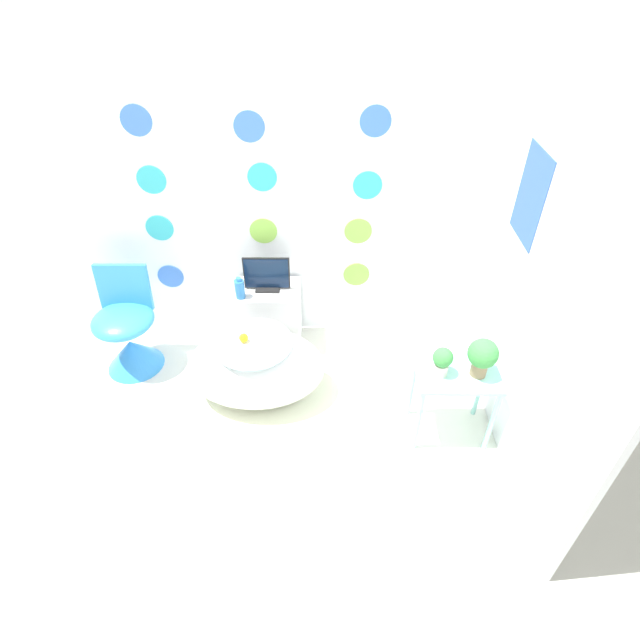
{
  "coord_description": "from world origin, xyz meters",
  "views": [
    {
      "loc": [
        0.46,
        -1.69,
        2.75
      ],
      "look_at": [
        0.44,
        0.77,
        0.76
      ],
      "focal_mm": 28.0,
      "sensor_mm": 36.0,
      "label": 1
    }
  ],
  "objects_px": {
    "chair": "(129,337)",
    "potted_plant_left": "(442,360)",
    "potted_plant_right": "(482,356)",
    "tv": "(267,276)",
    "bathtub": "(256,367)",
    "vase": "(240,289)"
  },
  "relations": [
    {
      "from": "potted_plant_right",
      "to": "chair",
      "type": "bearing_deg",
      "value": 165.01
    },
    {
      "from": "tv",
      "to": "potted_plant_right",
      "type": "xyz_separation_m",
      "value": [
        1.38,
        -0.91,
        0.04
      ]
    },
    {
      "from": "chair",
      "to": "potted_plant_right",
      "type": "height_order",
      "value": "potted_plant_right"
    },
    {
      "from": "potted_plant_left",
      "to": "potted_plant_right",
      "type": "relative_size",
      "value": 0.75
    },
    {
      "from": "chair",
      "to": "potted_plant_left",
      "type": "height_order",
      "value": "chair"
    },
    {
      "from": "bathtub",
      "to": "potted_plant_right",
      "type": "bearing_deg",
      "value": -13.93
    },
    {
      "from": "bathtub",
      "to": "tv",
      "type": "xyz_separation_m",
      "value": [
        0.05,
        0.56,
        0.41
      ]
    },
    {
      "from": "tv",
      "to": "potted_plant_right",
      "type": "relative_size",
      "value": 1.31
    },
    {
      "from": "tv",
      "to": "potted_plant_left",
      "type": "relative_size",
      "value": 1.75
    },
    {
      "from": "bathtub",
      "to": "potted_plant_left",
      "type": "height_order",
      "value": "potted_plant_left"
    },
    {
      "from": "tv",
      "to": "potted_plant_right",
      "type": "height_order",
      "value": "same"
    },
    {
      "from": "bathtub",
      "to": "tv",
      "type": "height_order",
      "value": "tv"
    },
    {
      "from": "chair",
      "to": "tv",
      "type": "xyz_separation_m",
      "value": [
        1.05,
        0.26,
        0.39
      ]
    },
    {
      "from": "bathtub",
      "to": "vase",
      "type": "height_order",
      "value": "vase"
    },
    {
      "from": "vase",
      "to": "chair",
      "type": "bearing_deg",
      "value": -169.86
    },
    {
      "from": "bathtub",
      "to": "potted_plant_left",
      "type": "bearing_deg",
      "value": -16.32
    },
    {
      "from": "chair",
      "to": "tv",
      "type": "bearing_deg",
      "value": 14.02
    },
    {
      "from": "potted_plant_left",
      "to": "vase",
      "type": "bearing_deg",
      "value": 149.14
    },
    {
      "from": "chair",
      "to": "potted_plant_left",
      "type": "distance_m",
      "value": 2.32
    },
    {
      "from": "chair",
      "to": "potted_plant_left",
      "type": "xyz_separation_m",
      "value": [
        2.19,
        -0.65,
        0.38
      ]
    },
    {
      "from": "bathtub",
      "to": "potted_plant_right",
      "type": "relative_size",
      "value": 3.68
    },
    {
      "from": "chair",
      "to": "vase",
      "type": "distance_m",
      "value": 0.94
    }
  ]
}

